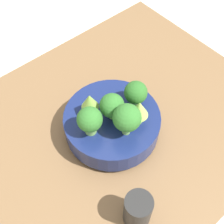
{
  "coord_description": "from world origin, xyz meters",
  "views": [
    {
      "loc": [
        -0.31,
        -0.37,
        0.79
      ],
      "look_at": [
        -0.01,
        -0.02,
        0.14
      ],
      "focal_mm": 50.0,
      "sensor_mm": 36.0,
      "label": 1
    }
  ],
  "objects": [
    {
      "name": "ground_plane",
      "position": [
        0.0,
        0.0,
        0.0
      ],
      "size": [
        6.0,
        6.0,
        0.0
      ],
      "primitive_type": "plane",
      "color": "beige"
    },
    {
      "name": "table",
      "position": [
        0.0,
        0.0,
        0.02
      ],
      "size": [
        0.94,
        0.74,
        0.04
      ],
      "color": "brown",
      "rests_on": "ground_plane"
    },
    {
      "name": "bowl",
      "position": [
        -0.01,
        -0.02,
        0.09
      ],
      "size": [
        0.26,
        0.26,
        0.08
      ],
      "color": "navy",
      "rests_on": "table"
    },
    {
      "name": "romanesco_piece_far",
      "position": [
        -0.05,
        0.02,
        0.17
      ],
      "size": [
        0.05,
        0.05,
        0.08
      ],
      "color": "#6BA34C",
      "rests_on": "bowl"
    },
    {
      "name": "broccoli_floret_front",
      "position": [
        -0.01,
        -0.08,
        0.18
      ],
      "size": [
        0.07,
        0.07,
        0.1
      ],
      "color": "#7AB256",
      "rests_on": "bowl"
    },
    {
      "name": "broccoli_floret_right",
      "position": [
        0.07,
        -0.03,
        0.16
      ],
      "size": [
        0.06,
        0.06,
        0.08
      ],
      "color": "#6BA34C",
      "rests_on": "bowl"
    },
    {
      "name": "broccoli_floret_left",
      "position": [
        -0.08,
        -0.02,
        0.17
      ],
      "size": [
        0.06,
        0.06,
        0.09
      ],
      "color": "#7AB256",
      "rests_on": "bowl"
    },
    {
      "name": "broccoli_floret_center",
      "position": [
        -0.01,
        -0.02,
        0.17
      ],
      "size": [
        0.06,
        0.06,
        0.08
      ],
      "color": "#6BA34C",
      "rests_on": "bowl"
    },
    {
      "name": "romanesco_piece_near",
      "position": [
        0.03,
        -0.07,
        0.17
      ],
      "size": [
        0.05,
        0.05,
        0.08
      ],
      "color": "#7AB256",
      "rests_on": "bowl"
    },
    {
      "name": "cup",
      "position": [
        -0.12,
        -0.24,
        0.09
      ],
      "size": [
        0.06,
        0.06,
        0.1
      ],
      "color": "black",
      "rests_on": "table"
    }
  ]
}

